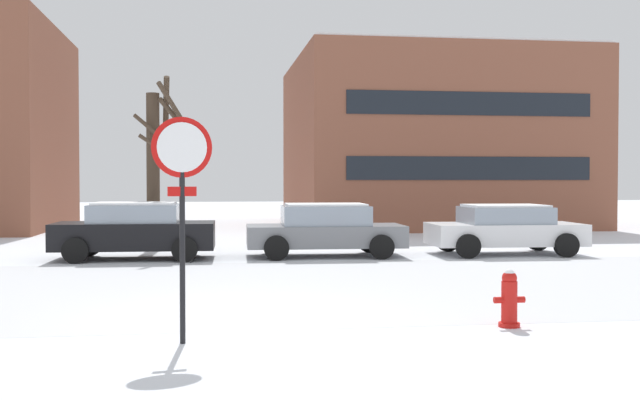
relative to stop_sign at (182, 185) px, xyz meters
The scene contains 9 objects.
ground_plane 2.68m from the stop_sign, 63.81° to the left, with size 120.00×120.00×0.00m, color white.
road_surface 5.37m from the stop_sign, 80.82° to the left, with size 80.00×8.61×0.00m.
stop_sign is the anchor object (origin of this frame).
fire_hydrant 4.75m from the stop_sign, ahead, with size 0.44×0.30×0.81m.
parked_car_black 10.65m from the stop_sign, 98.47° to the left, with size 4.10×2.11×1.47m.
parked_car_gray 11.09m from the stop_sign, 72.06° to the left, with size 4.21×2.18×1.41m.
parked_car_white 13.34m from the stop_sign, 51.06° to the left, with size 4.16×2.26×1.37m.
tree_far_left 12.81m from the stop_sign, 95.30° to the left, with size 1.76×1.70×5.00m.
building_far_right 26.78m from the stop_sign, 67.35° to the left, with size 12.15×11.99×7.55m.
Camera 1 is at (-0.46, -11.34, 2.05)m, focal length 43.16 mm.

